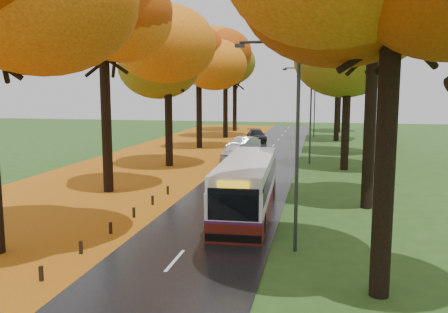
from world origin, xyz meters
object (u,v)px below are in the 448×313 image
(streetlamp_near, at_px, (291,129))
(car_white, at_px, (234,152))
(bus, at_px, (247,185))
(car_silver, at_px, (243,145))
(streetlamp_mid, at_px, (308,107))
(car_dark, at_px, (256,136))
(streetlamp_far, at_px, (313,101))

(streetlamp_near, relative_size, car_white, 1.89)
(bus, xyz_separation_m, car_silver, (-3.87, 22.58, -0.66))
(bus, bearing_deg, car_silver, 97.28)
(streetlamp_mid, height_order, bus, streetlamp_mid)
(car_silver, height_order, car_dark, car_silver)
(streetlamp_mid, height_order, car_silver, streetlamp_mid)
(car_dark, bearing_deg, streetlamp_near, -96.36)
(car_dark, bearing_deg, car_white, -105.91)
(streetlamp_mid, xyz_separation_m, car_white, (-6.30, 0.67, -3.95))
(car_silver, bearing_deg, bus, -61.18)
(bus, distance_m, car_white, 17.90)
(streetlamp_far, bearing_deg, car_white, -106.45)
(streetlamp_near, bearing_deg, bus, 114.96)
(streetlamp_near, relative_size, car_silver, 1.75)
(streetlamp_mid, distance_m, streetlamp_far, 22.00)
(car_white, xyz_separation_m, car_dark, (0.00, 14.77, -0.03))
(streetlamp_far, distance_m, bus, 39.00)
(streetlamp_mid, xyz_separation_m, car_dark, (-6.30, 15.44, -3.98))
(streetlamp_far, distance_m, car_dark, 9.93)
(car_silver, bearing_deg, streetlamp_near, -58.14)
(streetlamp_near, height_order, car_dark, streetlamp_near)
(streetlamp_near, distance_m, car_white, 23.86)
(streetlamp_near, relative_size, streetlamp_far, 1.00)
(streetlamp_near, bearing_deg, streetlamp_mid, 90.00)
(streetlamp_mid, relative_size, streetlamp_far, 1.00)
(car_silver, bearing_deg, car_white, -70.91)
(bus, bearing_deg, streetlamp_far, 83.97)
(streetlamp_far, relative_size, bus, 0.77)
(streetlamp_far, relative_size, car_silver, 1.75)
(streetlamp_far, xyz_separation_m, car_white, (-6.30, -21.33, -3.95))
(bus, bearing_deg, car_dark, 94.40)
(streetlamp_far, bearing_deg, car_silver, -111.22)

